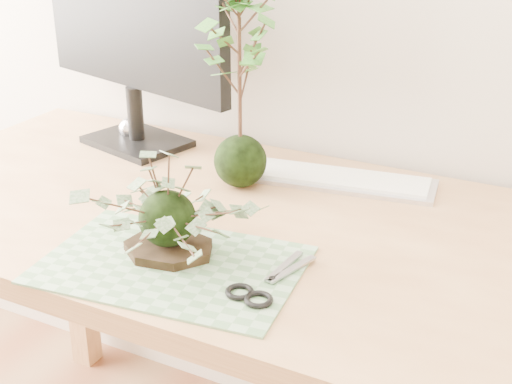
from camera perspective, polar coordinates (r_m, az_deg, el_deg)
desk at (r=1.28m, az=1.54°, el=-6.14°), size 1.60×0.70×0.74m
cutting_mat at (r=1.12m, az=-6.75°, el=-5.78°), size 0.43×0.31×0.00m
stone_dish at (r=1.15m, az=-6.97°, el=-4.49°), size 0.17×0.17×0.01m
ivy_kokedama at (r=1.11m, az=-7.21°, el=-0.13°), size 0.32×0.32×0.18m
maple_kokedama at (r=1.31m, az=-1.36°, el=12.71°), size 0.30×0.30×0.43m
keyboard at (r=1.42m, az=6.39°, el=1.06°), size 0.40×0.17×0.02m
monitor at (r=1.57m, az=-9.97°, el=13.40°), size 0.53×0.21×0.48m
foil_ball at (r=1.66m, az=-10.03°, el=5.02°), size 0.05×0.05×0.05m
scissors at (r=1.04m, az=0.38°, el=-7.84°), size 0.08×0.18×0.01m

